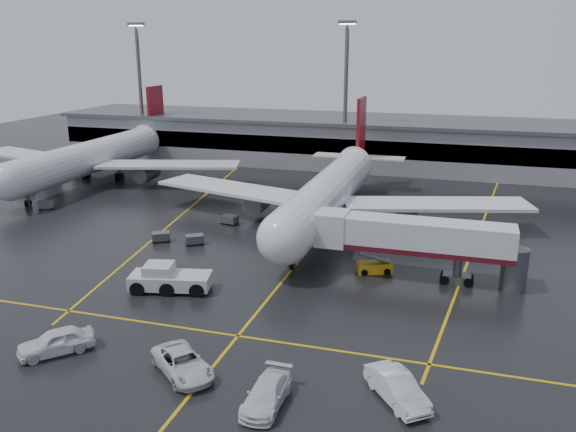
% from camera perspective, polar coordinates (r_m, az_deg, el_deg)
% --- Properties ---
extents(ground, '(220.00, 220.00, 0.00)m').
position_cam_1_polar(ground, '(66.98, 2.14, -2.96)').
color(ground, black).
rests_on(ground, ground).
extents(apron_line_centre, '(0.25, 90.00, 0.02)m').
position_cam_1_polar(apron_line_centre, '(66.97, 2.14, -2.96)').
color(apron_line_centre, gold).
rests_on(apron_line_centre, ground).
extents(apron_line_stop, '(60.00, 0.25, 0.02)m').
position_cam_1_polar(apron_line_stop, '(47.74, -4.80, -11.34)').
color(apron_line_stop, gold).
rests_on(apron_line_stop, ground).
extents(apron_line_left, '(9.99, 69.35, 0.02)m').
position_cam_1_polar(apron_line_left, '(82.76, -9.54, 0.61)').
color(apron_line_left, gold).
rests_on(apron_line_left, ground).
extents(apron_line_right, '(7.57, 69.64, 0.02)m').
position_cam_1_polar(apron_line_right, '(74.53, 17.68, -1.72)').
color(apron_line_right, gold).
rests_on(apron_line_right, ground).
extents(terminal, '(122.00, 19.00, 8.60)m').
position_cam_1_polar(terminal, '(111.68, 8.55, 7.00)').
color(terminal, gray).
rests_on(terminal, ground).
extents(light_mast_left, '(3.00, 1.20, 25.45)m').
position_cam_1_polar(light_mast_left, '(120.09, -13.95, 12.24)').
color(light_mast_left, '#595B60').
rests_on(light_mast_left, ground).
extents(light_mast_mid, '(3.00, 1.20, 25.45)m').
position_cam_1_polar(light_mast_mid, '(105.54, 5.54, 12.12)').
color(light_mast_mid, '#595B60').
rests_on(light_mast_mid, ground).
extents(main_airliner, '(48.80, 45.60, 14.10)m').
position_cam_1_polar(main_airliner, '(74.81, 4.09, 2.44)').
color(main_airliner, silver).
rests_on(main_airliner, ground).
extents(second_airliner, '(48.80, 45.60, 14.10)m').
position_cam_1_polar(second_airliner, '(102.72, -17.86, 5.52)').
color(second_airliner, silver).
rests_on(second_airliner, ground).
extents(jet_bridge, '(19.90, 3.40, 6.05)m').
position_cam_1_polar(jet_bridge, '(58.22, 12.01, -2.25)').
color(jet_bridge, silver).
rests_on(jet_bridge, ground).
extents(pushback_tractor, '(7.83, 4.60, 2.63)m').
position_cam_1_polar(pushback_tractor, '(56.40, -11.36, -5.96)').
color(pushback_tractor, '#BCBCBE').
rests_on(pushback_tractor, ground).
extents(belt_loader, '(3.71, 2.66, 2.17)m').
position_cam_1_polar(belt_loader, '(60.19, 8.22, -4.87)').
color(belt_loader, '#ECA516').
rests_on(belt_loader, ground).
extents(service_van_a, '(6.30, 5.93, 1.65)m').
position_cam_1_polar(service_van_a, '(42.99, -10.02, -13.67)').
color(service_van_a, silver).
rests_on(service_van_a, ground).
extents(service_van_b, '(2.22, 5.46, 1.58)m').
position_cam_1_polar(service_van_b, '(39.30, -2.05, -16.59)').
color(service_van_b, white).
rests_on(service_van_b, ground).
extents(service_van_c, '(4.94, 5.56, 1.83)m').
position_cam_1_polar(service_van_c, '(40.25, 10.37, -15.80)').
color(service_van_c, silver).
rests_on(service_van_c, ground).
extents(service_van_d, '(5.31, 5.48, 1.86)m').
position_cam_1_polar(service_van_d, '(48.00, -21.27, -11.10)').
color(service_van_d, white).
rests_on(service_van_d, ground).
extents(baggage_cart_a, '(2.38, 2.20, 1.12)m').
position_cam_1_polar(baggage_cart_a, '(68.38, -8.92, -2.19)').
color(baggage_cart_a, '#595B60').
rests_on(baggage_cart_a, ground).
extents(baggage_cart_b, '(2.38, 2.16, 1.12)m').
position_cam_1_polar(baggage_cart_b, '(70.04, -12.03, -1.91)').
color(baggage_cart_b, '#595B60').
rests_on(baggage_cart_b, ground).
extents(baggage_cart_c, '(2.22, 1.68, 1.12)m').
position_cam_1_polar(baggage_cart_c, '(75.38, -5.61, -0.31)').
color(baggage_cart_c, '#595B60').
rests_on(baggage_cart_c, ground).
extents(baggage_cart_d, '(2.24, 1.72, 1.12)m').
position_cam_1_polar(baggage_cart_d, '(98.16, -23.75, 2.29)').
color(baggage_cart_d, '#595B60').
rests_on(baggage_cart_d, ground).
extents(baggage_cart_e, '(2.38, 2.24, 1.12)m').
position_cam_1_polar(baggage_cart_e, '(88.25, -22.11, 1.02)').
color(baggage_cart_e, '#595B60').
rests_on(baggage_cart_e, ground).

